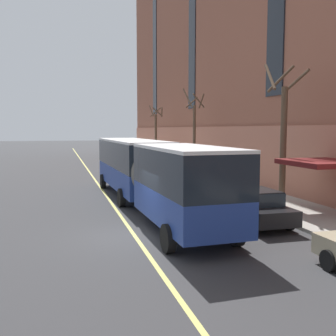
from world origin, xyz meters
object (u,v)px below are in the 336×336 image
city_bus (147,169)px  street_tree_far_uptown (194,133)px  street_tree_far_downtown (156,134)px  parked_car_champagne_6 (142,162)px  street_tree_mid_block (283,136)px  parked_car_darkgray_0 (168,172)px  parked_car_black_7 (254,206)px  parked_car_champagne_2 (130,157)px  parked_car_darkgray_5 (197,184)px

city_bus → street_tree_far_uptown: (6.77, 11.79, 1.77)m
street_tree_far_downtown → street_tree_far_uptown: bearing=-90.1°
city_bus → street_tree_far_downtown: (6.79, 25.79, 1.59)m
parked_car_champagne_6 → street_tree_mid_block: (3.02, -21.71, 3.04)m
parked_car_darkgray_0 → parked_car_black_7: size_ratio=0.99×
parked_car_champagne_6 → parked_car_black_7: 24.38m
city_bus → street_tree_far_downtown: size_ratio=2.71×
parked_car_champagne_2 → parked_car_black_7: bearing=-90.1°
street_tree_far_downtown → street_tree_mid_block: bearing=-90.0°
street_tree_mid_block → parked_car_black_7: bearing=-138.3°
city_bus → parked_car_darkgray_5: 4.86m
parked_car_champagne_2 → parked_car_darkgray_5: bearing=-90.1°
parked_car_darkgray_0 → street_tree_far_downtown: 16.64m
parked_car_darkgray_5 → street_tree_far_uptown: (2.97, 9.03, 3.04)m
street_tree_far_downtown → parked_car_darkgray_5: bearing=-97.4°
parked_car_champagne_2 → parked_car_darkgray_5: same height
parked_car_champagne_2 → parked_car_black_7: size_ratio=0.99×
parked_car_champagne_2 → street_tree_mid_block: (2.93, -29.58, 3.04)m
parked_car_darkgray_5 → parked_car_black_7: bearing=-90.1°
city_bus → parked_car_black_7: (3.78, -4.82, -1.27)m
street_tree_mid_block → street_tree_far_uptown: 13.93m
parked_car_darkgray_5 → street_tree_far_downtown: 23.40m
parked_car_darkgray_0 → street_tree_far_downtown: bearing=79.6°
parked_car_darkgray_0 → parked_car_darkgray_5: bearing=-90.4°
parked_car_black_7 → street_tree_far_downtown: (3.01, 30.61, 2.86)m
city_bus → parked_car_darkgray_0: city_bus is taller
parked_car_champagne_2 → street_tree_far_uptown: 16.21m
parked_car_darkgray_5 → parked_car_black_7: (-0.01, -7.57, 0.00)m
parked_car_champagne_2 → city_bus: bearing=-98.0°
parked_car_darkgray_0 → parked_car_black_7: same height
street_tree_far_uptown → city_bus: bearing=-119.9°
parked_car_darkgray_5 → street_tree_far_downtown: street_tree_far_downtown is taller
street_tree_mid_block → street_tree_far_downtown: bearing=90.0°
city_bus → street_tree_mid_block: street_tree_mid_block is taller
parked_car_darkgray_5 → parked_car_black_7: same height
city_bus → street_tree_far_uptown: bearing=60.1°
parked_car_darkgray_5 → parked_car_black_7: 7.57m
parked_car_darkgray_5 → parked_car_champagne_6: same height
parked_car_darkgray_0 → parked_car_champagne_6: bearing=90.5°
parked_car_champagne_2 → parked_car_darkgray_5: size_ratio=1.09×
parked_car_champagne_6 → street_tree_mid_block: street_tree_mid_block is taller
parked_car_champagne_2 → parked_car_black_7: 32.26m
parked_car_champagne_2 → parked_car_black_7: same height
street_tree_mid_block → street_tree_far_uptown: street_tree_far_uptown is taller
parked_car_darkgray_0 → street_tree_mid_block: street_tree_mid_block is taller
parked_car_champagne_2 → street_tree_mid_block: 29.88m
parked_car_champagne_6 → street_tree_mid_block: size_ratio=0.63×
city_bus → street_tree_far_uptown: 13.71m
city_bus → parked_car_darkgray_0: (3.84, 9.66, -1.27)m
city_bus → street_tree_mid_block: bearing=-17.5°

